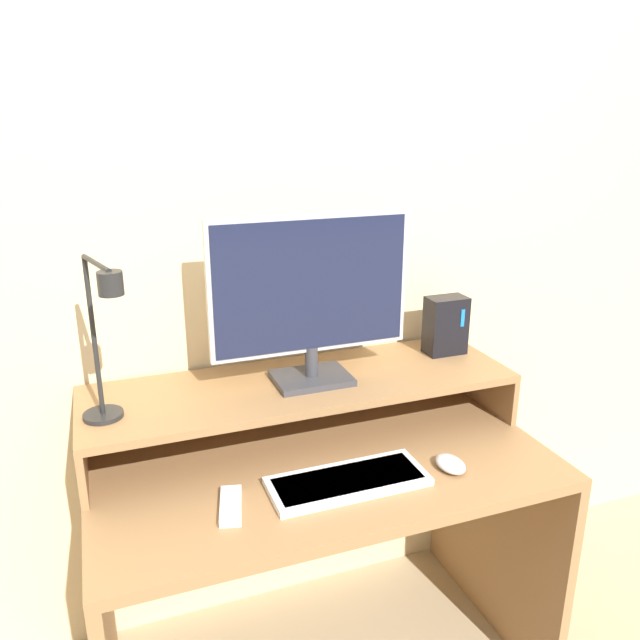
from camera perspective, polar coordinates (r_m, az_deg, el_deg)
The scene contains 9 objects.
wall_back at distance 1.83m, azimuth -4.00°, elevation 8.21°, with size 6.00×0.05×2.50m.
desk at distance 1.80m, azimuth 0.09°, elevation -17.99°, with size 1.19×0.67×0.71m.
monitor_shelf at distance 1.75m, azimuth -1.66°, elevation -6.27°, with size 1.19×0.37×0.16m.
monitor at distance 1.66m, azimuth -0.83°, elevation 2.36°, with size 0.55×0.16×0.46m.
desk_lamp at distance 1.48m, azimuth -19.16°, elevation -1.75°, with size 0.12×0.24×0.41m.
router_dock at distance 1.95m, azimuth 11.41°, elevation -0.47°, with size 0.12×0.08×0.18m.
keyboard at distance 1.58m, azimuth 2.57°, elevation -14.48°, with size 0.39×0.16×0.02m.
mouse at distance 1.67m, azimuth 11.84°, elevation -12.75°, with size 0.07×0.10×0.03m.
remote_control at distance 1.51m, azimuth -8.16°, elevation -16.45°, with size 0.08×0.15×0.02m.
Camera 1 is at (-0.51, -1.02, 1.57)m, focal length 35.00 mm.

